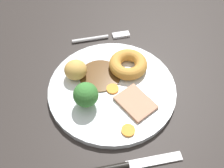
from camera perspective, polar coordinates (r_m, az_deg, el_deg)
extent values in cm
cube|color=#2B2623|center=(59.09, 0.65, -2.96)|extent=(120.00, 84.00, 3.60)
cylinder|color=white|center=(57.41, 0.00, -1.05)|extent=(27.92, 27.92, 1.40)
cylinder|color=#563819|center=(58.77, -2.66, 1.87)|extent=(9.34, 9.34, 0.30)
cube|color=tan|center=(54.14, 5.19, -4.08)|extent=(9.49, 8.59, 0.80)
torus|color=#C68938|center=(59.41, 3.55, 4.31)|extent=(8.73, 8.73, 2.77)
ellipsoid|color=tan|center=(57.66, -7.96, 3.07)|extent=(5.48, 5.66, 4.34)
cylinder|color=orange|center=(56.44, 0.06, -0.82)|extent=(2.70, 2.70, 0.43)
cylinder|color=orange|center=(50.80, 3.16, -10.17)|extent=(2.72, 2.72, 0.49)
cylinder|color=#8CB766|center=(53.84, -5.55, -3.94)|extent=(1.33, 1.33, 1.49)
sphere|color=#387A33|center=(51.79, -5.76, -2.35)|extent=(5.08, 5.08, 5.08)
cylinder|color=silver|center=(69.14, -4.77, 9.80)|extent=(1.06, 9.51, 0.90)
cube|color=silver|center=(70.39, 1.97, 10.71)|extent=(2.08, 4.53, 0.60)
cube|color=silver|center=(50.34, 9.20, -16.25)|extent=(2.15, 10.56, 0.40)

